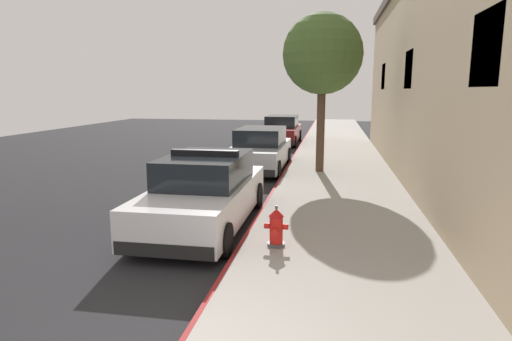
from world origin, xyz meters
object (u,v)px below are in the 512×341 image
(parked_car_dark_far, at_px, (282,130))
(street_tree, at_px, (323,55))
(police_cruiser, at_px, (205,193))
(fire_hydrant, at_px, (276,228))
(parked_car_silver_ahead, at_px, (260,150))

(parked_car_dark_far, height_order, street_tree, street_tree)
(police_cruiser, bearing_deg, fire_hydrant, -39.00)
(fire_hydrant, bearing_deg, police_cruiser, 141.00)
(parked_car_silver_ahead, height_order, fire_hydrant, parked_car_silver_ahead)
(fire_hydrant, distance_m, street_tree, 8.53)
(police_cruiser, bearing_deg, parked_car_silver_ahead, 89.54)
(police_cruiser, relative_size, fire_hydrant, 6.37)
(police_cruiser, distance_m, fire_hydrant, 2.27)
(street_tree, bearing_deg, parked_car_silver_ahead, 160.33)
(police_cruiser, bearing_deg, parked_car_dark_far, 90.35)
(parked_car_dark_far, distance_m, fire_hydrant, 16.86)
(fire_hydrant, bearing_deg, parked_car_silver_ahead, 101.32)
(police_cruiser, distance_m, parked_car_silver_ahead, 7.08)
(police_cruiser, relative_size, street_tree, 0.90)
(parked_car_silver_ahead, bearing_deg, fire_hydrant, -78.68)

